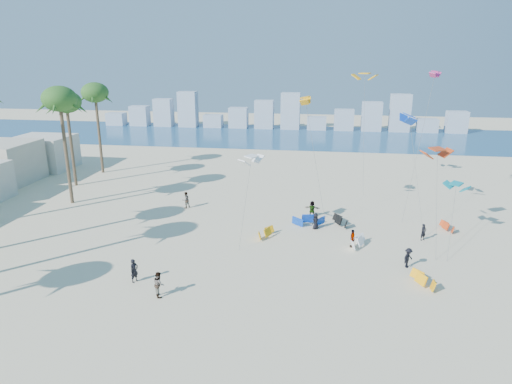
# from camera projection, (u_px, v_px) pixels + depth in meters

# --- Properties ---
(ground) EXTENTS (220.00, 220.00, 0.00)m
(ground) POSITION_uv_depth(u_px,v_px,m) (173.00, 330.00, 28.52)
(ground) COLOR beige
(ground) RESTS_ON ground
(ocean) EXTENTS (220.00, 220.00, 0.00)m
(ocean) POSITION_uv_depth(u_px,v_px,m) (280.00, 136.00, 96.60)
(ocean) COLOR navy
(ocean) RESTS_ON ground
(kitesurfer_near) EXTENTS (0.72, 0.82, 1.88)m
(kitesurfer_near) POSITION_uv_depth(u_px,v_px,m) (134.00, 271.00, 34.35)
(kitesurfer_near) COLOR black
(kitesurfer_near) RESTS_ON ground
(kitesurfer_mid) EXTENTS (1.09, 1.16, 1.90)m
(kitesurfer_mid) POSITION_uv_depth(u_px,v_px,m) (159.00, 284.00, 32.33)
(kitesurfer_mid) COLOR gray
(kitesurfer_mid) RESTS_ON ground
(kitesurfers_far) EXTENTS (25.86, 13.06, 1.89)m
(kitesurfers_far) POSITION_uv_depth(u_px,v_px,m) (309.00, 221.00, 44.75)
(kitesurfers_far) COLOR black
(kitesurfers_far) RESTS_ON ground
(grounded_kites) EXTENTS (19.06, 14.95, 1.08)m
(grounded_kites) POSITION_uv_depth(u_px,v_px,m) (344.00, 234.00, 42.66)
(grounded_kites) COLOR #F7A70D
(grounded_kites) RESTS_ON ground
(flying_kites) EXTENTS (32.33, 21.94, 15.58)m
(flying_kites) POSITION_uv_depth(u_px,v_px,m) (393.00, 120.00, 44.82)
(flying_kites) COLOR white
(flying_kites) RESTS_ON ground
(palm_row) EXTENTS (8.32, 44.80, 15.09)m
(palm_row) POSITION_uv_depth(u_px,v_px,m) (4.00, 111.00, 43.44)
(palm_row) COLOR brown
(palm_row) RESTS_ON ground
(distant_skyline) EXTENTS (85.00, 3.00, 8.40)m
(distant_skyline) POSITION_uv_depth(u_px,v_px,m) (279.00, 116.00, 105.31)
(distant_skyline) COLOR #9EADBF
(distant_skyline) RESTS_ON ground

